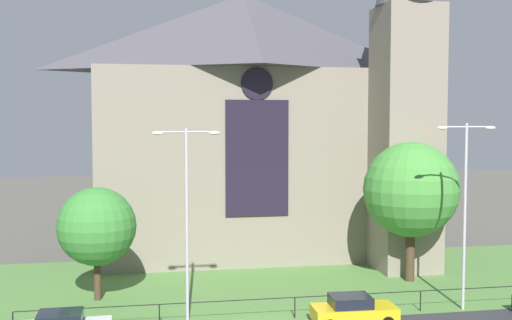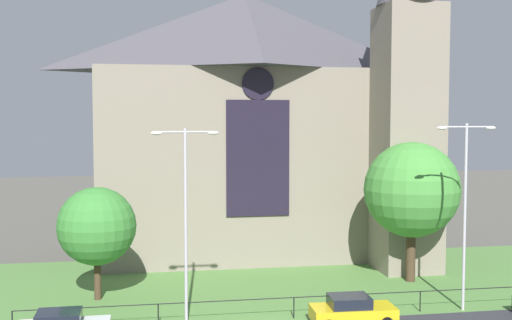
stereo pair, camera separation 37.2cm
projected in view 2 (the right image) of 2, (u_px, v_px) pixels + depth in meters
ground at (240, 283)px, 39.68m from camera, size 160.00×160.00×0.00m
grass_verge at (244, 291)px, 37.71m from camera, size 120.00×20.00×0.01m
church_building at (256, 121)px, 48.34m from camera, size 23.20×16.20×26.00m
iron_railing at (294, 300)px, 32.53m from camera, size 27.99×0.07×1.13m
tree_left_near at (97, 226)px, 35.76m from camera, size 4.48×4.48×6.51m
tree_right_near at (412, 190)px, 39.75m from camera, size 6.07×6.07×8.94m
streetlamp_near at (186, 204)px, 31.18m from camera, size 3.37×0.26×9.93m
streetlamp_far at (465, 195)px, 33.65m from camera, size 3.37×0.26×10.15m
parked_car_yellow at (352, 311)px, 31.45m from camera, size 4.26×2.15×1.51m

